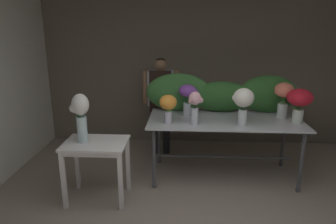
# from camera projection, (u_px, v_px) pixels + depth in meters

# --- Properties ---
(ground_plane) EXTENTS (7.33, 7.33, 0.00)m
(ground_plane) POSITION_uv_depth(u_px,v_px,m) (196.00, 182.00, 4.47)
(ground_plane) COLOR gray
(wall_back) EXTENTS (5.54, 0.12, 2.96)m
(wall_back) POSITION_uv_depth(u_px,v_px,m) (196.00, 62.00, 5.66)
(wall_back) COLOR #706656
(wall_back) RESTS_ON ground
(display_table_glass) EXTENTS (2.12, 1.00, 0.88)m
(display_table_glass) POSITION_uv_depth(u_px,v_px,m) (224.00, 127.00, 4.43)
(display_table_glass) COLOR silver
(display_table_glass) RESTS_ON ground
(side_table_white) EXTENTS (0.76, 0.56, 0.77)m
(side_table_white) POSITION_uv_depth(u_px,v_px,m) (96.00, 150.00, 3.87)
(side_table_white) COLOR white
(side_table_white) RESTS_ON ground
(florist) EXTENTS (0.59, 0.24, 1.62)m
(florist) POSITION_uv_depth(u_px,v_px,m) (161.00, 96.00, 5.18)
(florist) COLOR #232328
(florist) RESTS_ON ground
(foliage_backdrop) EXTENTS (2.23, 0.30, 0.57)m
(foliage_backdrop) POSITION_uv_depth(u_px,v_px,m) (221.00, 94.00, 4.69)
(foliage_backdrop) COLOR #387033
(foliage_backdrop) RESTS_ON display_table_glass
(vase_violet_lilies) EXTENTS (0.28, 0.25, 0.45)m
(vase_violet_lilies) POSITION_uv_depth(u_px,v_px,m) (188.00, 95.00, 4.48)
(vase_violet_lilies) COLOR silver
(vase_violet_lilies) RESTS_ON display_table_glass
(vase_coral_hydrangea) EXTENTS (0.26, 0.26, 0.50)m
(vase_coral_hydrangea) POSITION_uv_depth(u_px,v_px,m) (283.00, 96.00, 4.37)
(vase_coral_hydrangea) COLOR silver
(vase_coral_hydrangea) RESTS_ON display_table_glass
(vase_blush_roses) EXTENTS (0.19, 0.16, 0.44)m
(vase_blush_roses) POSITION_uv_depth(u_px,v_px,m) (195.00, 105.00, 4.09)
(vase_blush_roses) COLOR silver
(vase_blush_roses) RESTS_ON display_table_glass
(vase_sunset_anemones) EXTENTS (0.23, 0.23, 0.39)m
(vase_sunset_anemones) POSITION_uv_depth(u_px,v_px,m) (168.00, 105.00, 4.15)
(vase_sunset_anemones) COLOR silver
(vase_sunset_anemones) RESTS_ON display_table_glass
(vase_ivory_tulips) EXTENTS (0.28, 0.26, 0.49)m
(vase_ivory_tulips) POSITION_uv_depth(u_px,v_px,m) (243.00, 101.00, 4.04)
(vase_ivory_tulips) COLOR silver
(vase_ivory_tulips) RESTS_ON display_table_glass
(vase_crimson_carnations) EXTENTS (0.33, 0.33, 0.46)m
(vase_crimson_carnations) POSITION_uv_depth(u_px,v_px,m) (300.00, 101.00, 4.13)
(vase_crimson_carnations) COLOR silver
(vase_crimson_carnations) RESTS_ON display_table_glass
(vase_white_roses_tall) EXTENTS (0.24, 0.20, 0.60)m
(vase_white_roses_tall) POSITION_uv_depth(u_px,v_px,m) (81.00, 114.00, 3.75)
(vase_white_roses_tall) COLOR silver
(vase_white_roses_tall) RESTS_ON side_table_white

